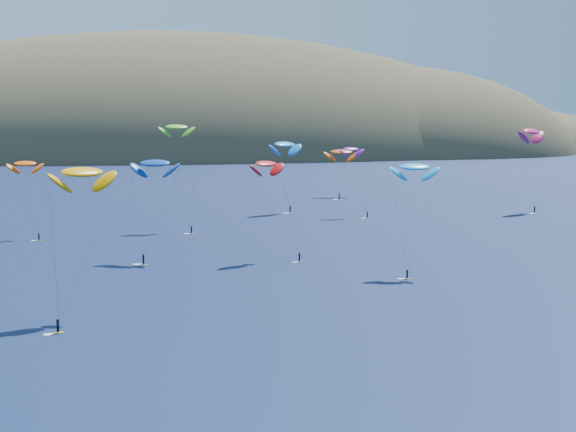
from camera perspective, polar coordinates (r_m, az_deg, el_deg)
The scene contains 12 objects.
ground at distance 76.13m, azimuth 17.41°, elevation -13.77°, with size 2800.00×2800.00×0.00m, color black.
island at distance 629.29m, azimuth -6.00°, elevation 3.43°, with size 730.00×300.00×210.00m.
kitesurfer_1 at distance 189.75m, azimuth -18.19°, elevation 3.56°, with size 7.61×8.70×18.79m.
kitesurfer_2 at distance 110.92m, azimuth -14.43°, elevation 3.03°, with size 9.96×13.72×21.99m.
kitesurfer_3 at distance 195.92m, azimuth -7.93°, elevation 6.28°, with size 8.44×12.14×27.05m.
kitesurfer_4 at distance 229.23m, azimuth -0.23°, elevation 5.11°, with size 12.10×9.60×22.55m.
kitesurfer_5 at distance 138.93m, azimuth 9.01°, elevation 3.46°, with size 8.57×8.00×20.65m.
kitesurfer_6 at distance 220.85m, azimuth 4.52°, elevation 4.76°, with size 7.21×8.37×20.44m.
kitesurfer_8 at distance 242.43m, azimuth 16.91°, elevation 5.79°, with size 12.89×11.79×26.45m.
kitesurfer_9 at distance 151.44m, azimuth -1.55°, elevation 3.72°, with size 10.27×8.75×20.38m.
kitesurfer_10 at distance 153.50m, azimuth -9.45°, elevation 3.72°, with size 10.00×10.21×20.83m.
kitesurfer_11 at distance 278.28m, azimuth 3.83°, elevation 4.58°, with size 12.45×15.41×18.68m.
Camera 1 is at (-36.80, -61.19, 26.42)m, focal length 50.00 mm.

